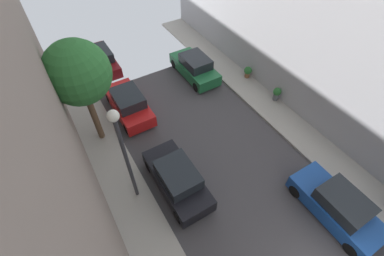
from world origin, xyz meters
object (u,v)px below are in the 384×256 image
(parked_car_right_4, at_px, (195,67))
(lamp_post, at_px, (123,147))
(parked_car_left_5, at_px, (100,60))
(parked_car_right_3, at_px, (337,206))
(potted_plant_0, at_px, (277,93))
(potted_plant_2, at_px, (248,71))
(parked_car_left_4, at_px, (129,104))
(street_tree_0, at_px, (78,73))
(parked_car_left_3, at_px, (177,179))

(parked_car_right_4, relative_size, lamp_post, 0.76)
(parked_car_left_5, relative_size, parked_car_right_3, 1.00)
(potted_plant_0, xyz_separation_m, potted_plant_2, (-0.06, 2.81, -0.06))
(parked_car_left_4, xyz_separation_m, parked_car_left_5, (0.00, 5.39, 0.00))
(parked_car_left_4, xyz_separation_m, potted_plant_2, (8.38, -1.08, -0.11))
(street_tree_0, relative_size, potted_plant_2, 7.43)
(parked_car_left_5, distance_m, potted_plant_0, 12.54)
(street_tree_0, distance_m, potted_plant_0, 11.63)
(parked_car_right_3, bearing_deg, potted_plant_2, 73.26)
(parked_car_left_3, xyz_separation_m, potted_plant_0, (8.44, 2.23, -0.05))
(street_tree_0, bearing_deg, lamp_post, -86.33)
(parked_car_left_3, height_order, parked_car_left_5, same)
(potted_plant_2, bearing_deg, parked_car_left_5, 142.32)
(parked_car_left_3, height_order, lamp_post, lamp_post)
(parked_car_left_3, xyz_separation_m, street_tree_0, (-2.18, 4.97, 3.81))
(street_tree_0, height_order, lamp_post, street_tree_0)
(parked_car_left_3, height_order, parked_car_right_4, same)
(parked_car_right_3, distance_m, potted_plant_2, 10.35)
(potted_plant_2, bearing_deg, street_tree_0, -179.66)
(parked_car_left_4, distance_m, parked_car_left_5, 5.39)
(parked_car_left_3, distance_m, street_tree_0, 6.63)
(parked_car_right_4, relative_size, street_tree_0, 0.71)
(parked_car_right_3, bearing_deg, parked_car_left_3, 137.94)
(parked_car_right_4, height_order, potted_plant_0, parked_car_right_4)
(potted_plant_2, xyz_separation_m, lamp_post, (-10.28, -4.45, 3.19))
(parked_car_right_4, bearing_deg, parked_car_left_4, -168.25)
(parked_car_left_5, xyz_separation_m, lamp_post, (-1.90, -10.92, 3.08))
(parked_car_left_3, xyz_separation_m, lamp_post, (-1.90, 0.59, 3.08))
(potted_plant_0, bearing_deg, parked_car_left_4, 155.26)
(parked_car_left_3, relative_size, parked_car_left_5, 1.00)
(parked_car_left_4, height_order, parked_car_left_5, same)
(parked_car_left_3, bearing_deg, parked_car_right_3, -42.06)
(parked_car_left_3, relative_size, lamp_post, 0.76)
(parked_car_right_3, distance_m, potted_plant_0, 7.73)
(parked_car_right_3, relative_size, parked_car_right_4, 1.00)
(parked_car_left_5, relative_size, lamp_post, 0.76)
(parked_car_left_3, height_order, potted_plant_0, parked_car_left_3)
(street_tree_0, bearing_deg, parked_car_right_4, 16.66)
(parked_car_left_5, bearing_deg, potted_plant_0, -47.71)
(potted_plant_2, bearing_deg, parked_car_right_3, -106.74)
(parked_car_left_4, xyz_separation_m, street_tree_0, (-2.18, -1.14, 3.81))
(parked_car_right_3, xyz_separation_m, parked_car_right_4, (0.00, 12.11, 0.00))
(parked_car_right_3, xyz_separation_m, street_tree_0, (-7.58, 9.85, 3.81))
(parked_car_left_4, relative_size, parked_car_right_4, 1.00)
(parked_car_left_3, bearing_deg, parked_car_left_5, 90.00)
(parked_car_left_5, distance_m, potted_plant_2, 10.59)
(parked_car_left_5, distance_m, parked_car_right_4, 6.88)
(parked_car_right_3, bearing_deg, parked_car_left_4, 116.16)
(parked_car_left_5, height_order, potted_plant_0, parked_car_left_5)
(parked_car_left_3, bearing_deg, potted_plant_0, 14.81)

